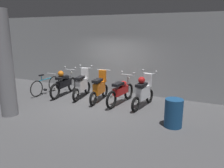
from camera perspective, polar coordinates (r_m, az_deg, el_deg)
ground_plane at (r=8.40m, az=-4.45°, el=-5.07°), size 80.00×80.00×0.00m
back_wall at (r=9.84m, az=1.48°, el=7.70°), size 16.00×0.30×3.33m
motorbike_slot_0 at (r=9.55m, az=-12.29°, el=0.26°), size 0.59×1.95×1.15m
motorbike_slot_1 at (r=9.10m, az=-7.72°, el=-0.20°), size 0.58×1.67×1.29m
motorbike_slot_2 at (r=8.57m, az=-3.23°, el=-0.99°), size 0.56×1.68×1.18m
motorbike_slot_3 at (r=8.26m, az=2.33°, el=-1.79°), size 0.59×1.95×1.15m
motorbike_slot_4 at (r=7.95m, az=8.13°, el=-1.97°), size 0.59×1.68×1.29m
bicycle at (r=10.00m, az=-16.76°, el=-0.39°), size 0.50×1.73×0.89m
support_pillar at (r=7.65m, az=-26.01°, el=4.58°), size 0.51×0.51×3.33m
trash_bin at (r=6.56m, az=15.61°, el=-7.23°), size 0.51×0.51×0.82m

